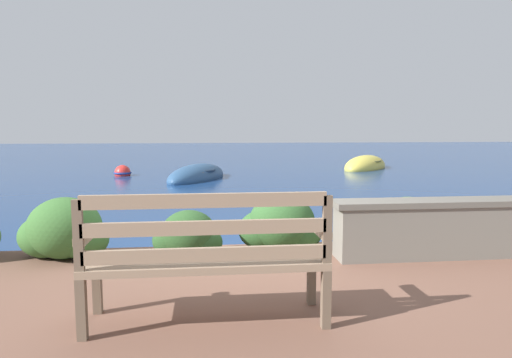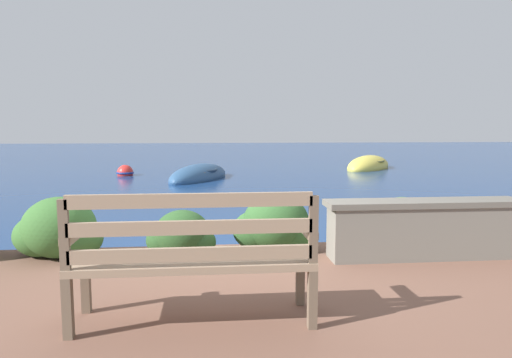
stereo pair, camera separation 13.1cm
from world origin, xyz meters
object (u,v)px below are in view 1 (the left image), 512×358
Objects in this scene: park_bench at (207,255)px; rowboat_nearest at (197,177)px; rowboat_mid at (365,167)px; mooring_buoy at (123,173)px.

park_bench is 0.49× the size of rowboat_nearest.
rowboat_nearest is 1.07× the size of rowboat_mid.
rowboat_mid is 5.55× the size of mooring_buoy.
mooring_buoy is (-8.66, -1.55, 0.02)m from rowboat_mid.
park_bench is 2.92× the size of mooring_buoy.
mooring_buoy is at bearing 100.97° from park_bench.
rowboat_nearest is 2.71m from mooring_buoy.
rowboat_mid is at bearing 10.16° from mooring_buoy.
rowboat_nearest is 6.85m from rowboat_mid.
rowboat_nearest is at bearing -27.22° from mooring_buoy.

